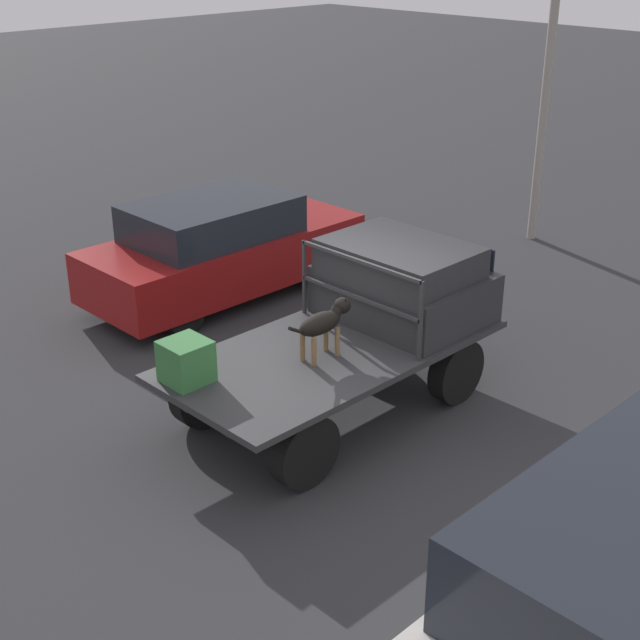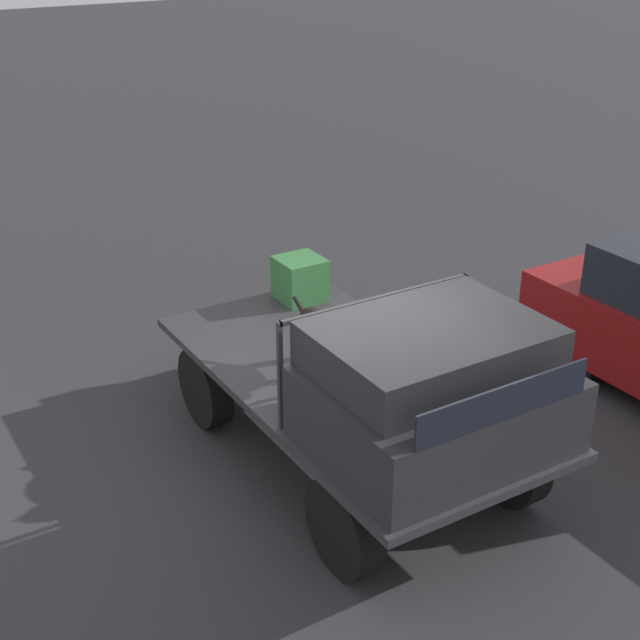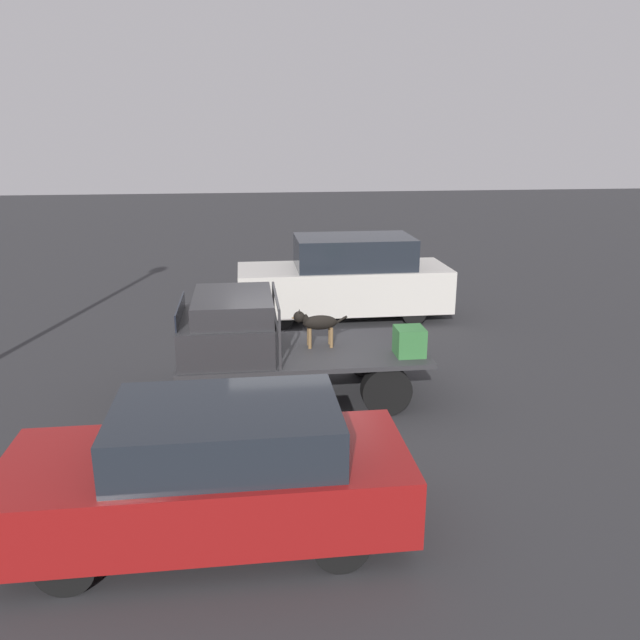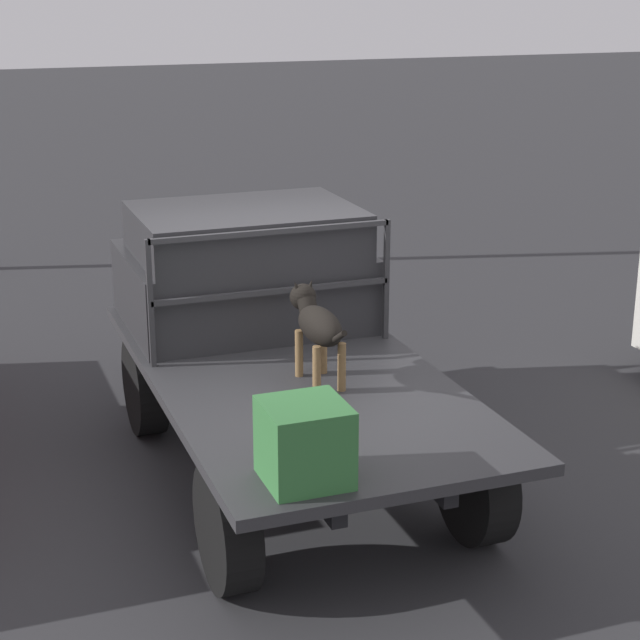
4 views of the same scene
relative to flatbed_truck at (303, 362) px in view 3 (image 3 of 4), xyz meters
name	(u,v)px [view 3 (image 3 of 4)]	position (x,y,z in m)	size (l,w,h in m)	color
ground_plane	(303,396)	(0.00, 0.00, -0.65)	(80.00, 80.00, 0.00)	#2D2D30
flatbed_truck	(303,362)	(0.00, 0.00, 0.00)	(4.18, 2.06, 0.89)	black
truck_cab	(229,325)	(1.24, 0.00, 0.72)	(1.53, 1.94, 1.00)	#28282B
truck_headboard	(276,314)	(0.44, 0.00, 0.89)	(0.04, 1.94, 0.98)	#2D2D30
dog	(316,323)	(-0.24, -0.11, 0.68)	(0.98, 0.25, 0.68)	brown
cargo_crate	(409,341)	(-1.75, 0.51, 0.48)	(0.48, 0.48, 0.48)	#337038
parked_sedan	(213,472)	(1.37, 3.81, 0.16)	(4.51, 1.81, 1.61)	black
parked_pickup_far	(346,279)	(-1.55, -4.82, 0.35)	(5.19, 1.91, 2.05)	black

